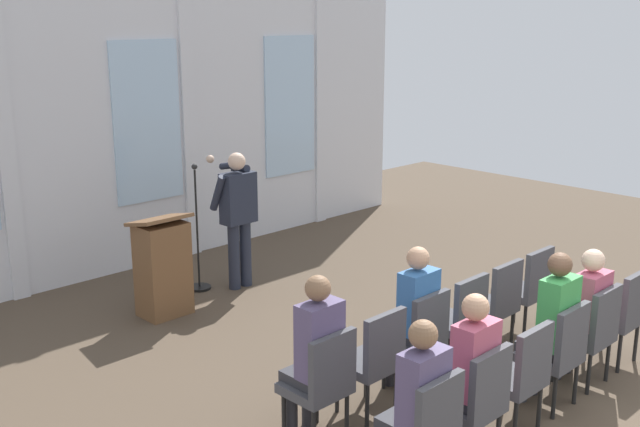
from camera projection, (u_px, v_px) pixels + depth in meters
rear_partition at (146, 116)px, 9.81m from camera, size 9.29×0.14×3.97m
speaker at (238, 210)px, 9.14m from camera, size 0.51×0.69×1.67m
mic_stand at (199, 262)px, 9.22m from camera, size 0.28×0.28×1.55m
lectern at (163, 267)px, 8.38m from camera, size 0.60×0.48×1.16m
chair_r0_c0 at (322, 380)px, 5.84m from camera, size 0.46×0.44×0.94m
audience_r0_c0 at (315, 350)px, 5.84m from camera, size 0.36×0.39×1.37m
chair_r0_c1 at (374, 356)px, 6.25m from camera, size 0.46×0.44×0.94m
chair_r0_c2 at (420, 335)px, 6.65m from camera, size 0.46×0.44×0.94m
audience_r0_c2 at (413, 311)px, 6.66m from camera, size 0.36×0.39×1.33m
chair_r0_c3 at (460, 317)px, 7.06m from camera, size 0.46×0.44×0.94m
chair_r0_c4 at (496, 300)px, 7.46m from camera, size 0.46×0.44×0.94m
chair_r0_c5 at (528, 285)px, 7.87m from camera, size 0.46×0.44×0.94m
audience_r1_c0 at (417, 399)px, 5.16m from camera, size 0.36×0.39×1.31m
chair_r1_c1 at (476, 398)px, 5.56m from camera, size 0.46×0.44×0.94m
audience_r1_c1 at (468, 369)px, 5.56m from camera, size 0.36×0.39×1.33m
chair_r1_c2 at (520, 372)px, 5.97m from camera, size 0.46×0.44×0.94m
chair_r1_c3 at (558, 349)px, 6.37m from camera, size 0.46×0.44×0.94m
audience_r1_c3 at (552, 322)px, 6.37m from camera, size 0.36×0.39×1.37m
chair_r1_c4 at (592, 329)px, 6.78m from camera, size 0.46×0.44×0.94m
audience_r1_c4 at (585, 308)px, 6.79m from camera, size 0.36×0.39×1.27m
chair_r1_c5 at (622, 311)px, 7.18m from camera, size 0.46×0.44×0.94m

